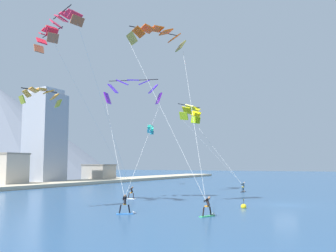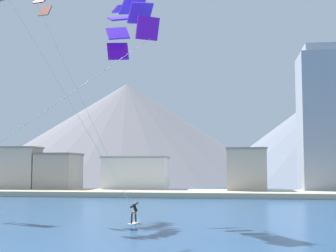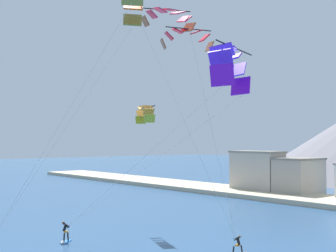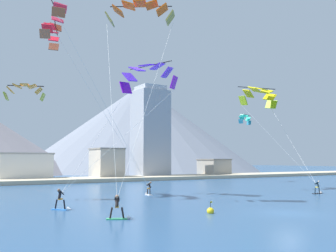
{
  "view_description": "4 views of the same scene",
  "coord_description": "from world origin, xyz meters",
  "px_view_note": "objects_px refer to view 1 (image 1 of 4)",
  "views": [
    {
      "loc": [
        -42.1,
        -8.34,
        4.4
      ],
      "look_at": [
        -3.63,
        12.43,
        8.86
      ],
      "focal_mm": 40.0,
      "sensor_mm": 36.0,
      "label": 1
    },
    {
      "loc": [
        4.86,
        -13.53,
        3.99
      ],
      "look_at": [
        0.08,
        19.96,
        6.9
      ],
      "focal_mm": 50.0,
      "sensor_mm": 36.0,
      "label": 2
    },
    {
      "loc": [
        21.35,
        -7.22,
        8.39
      ],
      "look_at": [
        -1.59,
        11.54,
        9.36
      ],
      "focal_mm": 50.0,
      "sensor_mm": 36.0,
      "label": 3
    },
    {
      "loc": [
        -22.79,
        -20.13,
        4.04
      ],
      "look_at": [
        -2.61,
        13.42,
        7.62
      ],
      "focal_mm": 40.0,
      "sensor_mm": 36.0,
      "label": 4
    }
  ],
  "objects_px": {
    "kitesurfer_far_left": "(209,210)",
    "parafoil_kite_near_lead": "(192,112)",
    "parafoil_kite_far_left": "(157,36)",
    "parafoil_kite_distant_high_outer": "(47,36)",
    "parafoil_kite_near_trail": "(66,22)",
    "race_marker_buoy": "(244,207)",
    "kitesurfer_mid_center": "(127,208)",
    "parafoil_kite_distant_mid_solo": "(41,95)",
    "parafoil_kite_distant_low_drift": "(151,128)",
    "parafoil_kite_mid_center": "(133,89)",
    "kitesurfer_near_lead": "(243,189)",
    "kitesurfer_near_trail": "(130,195)"
  },
  "relations": [
    {
      "from": "kitesurfer_near_trail",
      "to": "parafoil_kite_distant_mid_solo",
      "type": "relative_size",
      "value": 0.43
    },
    {
      "from": "kitesurfer_mid_center",
      "to": "parafoil_kite_mid_center",
      "type": "xyz_separation_m",
      "value": [
        11.69,
        7.28,
        13.5
      ]
    },
    {
      "from": "parafoil_kite_near_lead",
      "to": "parafoil_kite_distant_low_drift",
      "type": "distance_m",
      "value": 18.14
    },
    {
      "from": "parafoil_kite_distant_mid_solo",
      "to": "parafoil_kite_near_trail",
      "type": "bearing_deg",
      "value": 3.89
    },
    {
      "from": "parafoil_kite_far_left",
      "to": "race_marker_buoy",
      "type": "height_order",
      "value": "parafoil_kite_far_left"
    },
    {
      "from": "kitesurfer_near_trail",
      "to": "parafoil_kite_near_trail",
      "type": "distance_m",
      "value": 22.22
    },
    {
      "from": "kitesurfer_near_lead",
      "to": "kitesurfer_far_left",
      "type": "bearing_deg",
      "value": -168.64
    },
    {
      "from": "kitesurfer_near_lead",
      "to": "parafoil_kite_near_lead",
      "type": "distance_m",
      "value": 15.33
    },
    {
      "from": "parafoil_kite_near_lead",
      "to": "kitesurfer_far_left",
      "type": "bearing_deg",
      "value": -152.75
    },
    {
      "from": "parafoil_kite_distant_low_drift",
      "to": "race_marker_buoy",
      "type": "distance_m",
      "value": 44.51
    },
    {
      "from": "parafoil_kite_near_lead",
      "to": "parafoil_kite_near_trail",
      "type": "relative_size",
      "value": 0.66
    },
    {
      "from": "parafoil_kite_near_trail",
      "to": "parafoil_kite_distant_low_drift",
      "type": "distance_m",
      "value": 41.1
    },
    {
      "from": "kitesurfer_near_trail",
      "to": "kitesurfer_mid_center",
      "type": "relative_size",
      "value": 0.99
    },
    {
      "from": "kitesurfer_far_left",
      "to": "parafoil_kite_near_lead",
      "type": "relative_size",
      "value": 0.13
    },
    {
      "from": "kitesurfer_near_lead",
      "to": "parafoil_kite_mid_center",
      "type": "height_order",
      "value": "parafoil_kite_mid_center"
    },
    {
      "from": "parafoil_kite_near_trail",
      "to": "kitesurfer_mid_center",
      "type": "bearing_deg",
      "value": -100.76
    },
    {
      "from": "parafoil_kite_distant_low_drift",
      "to": "kitesurfer_near_trail",
      "type": "bearing_deg",
      "value": -153.72
    },
    {
      "from": "parafoil_kite_near_lead",
      "to": "race_marker_buoy",
      "type": "distance_m",
      "value": 28.47
    },
    {
      "from": "race_marker_buoy",
      "to": "parafoil_kite_mid_center",
      "type": "bearing_deg",
      "value": 80.62
    },
    {
      "from": "kitesurfer_mid_center",
      "to": "parafoil_kite_distant_low_drift",
      "type": "distance_m",
      "value": 47.21
    },
    {
      "from": "parafoil_kite_far_left",
      "to": "race_marker_buoy",
      "type": "relative_size",
      "value": 18.1
    },
    {
      "from": "kitesurfer_near_lead",
      "to": "kitesurfer_mid_center",
      "type": "height_order",
      "value": "kitesurfer_mid_center"
    },
    {
      "from": "parafoil_kite_near_trail",
      "to": "race_marker_buoy",
      "type": "height_order",
      "value": "parafoil_kite_near_trail"
    },
    {
      "from": "kitesurfer_far_left",
      "to": "parafoil_kite_distant_mid_solo",
      "type": "bearing_deg",
      "value": 102.44
    },
    {
      "from": "kitesurfer_near_lead",
      "to": "kitesurfer_far_left",
      "type": "height_order",
      "value": "kitesurfer_far_left"
    },
    {
      "from": "kitesurfer_far_left",
      "to": "parafoil_kite_far_left",
      "type": "relative_size",
      "value": 0.1
    },
    {
      "from": "parafoil_kite_distant_high_outer",
      "to": "race_marker_buoy",
      "type": "distance_m",
      "value": 28.3
    },
    {
      "from": "parafoil_kite_mid_center",
      "to": "race_marker_buoy",
      "type": "distance_m",
      "value": 20.65
    },
    {
      "from": "parafoil_kite_distant_high_outer",
      "to": "parafoil_kite_distant_low_drift",
      "type": "height_order",
      "value": "parafoil_kite_distant_high_outer"
    },
    {
      "from": "kitesurfer_near_lead",
      "to": "parafoil_kite_near_trail",
      "type": "relative_size",
      "value": 0.09
    },
    {
      "from": "parafoil_kite_near_trail",
      "to": "parafoil_kite_mid_center",
      "type": "bearing_deg",
      "value": -13.6
    },
    {
      "from": "parafoil_kite_distant_high_outer",
      "to": "parafoil_kite_far_left",
      "type": "bearing_deg",
      "value": -60.44
    },
    {
      "from": "kitesurfer_far_left",
      "to": "parafoil_kite_mid_center",
      "type": "bearing_deg",
      "value": 55.93
    },
    {
      "from": "kitesurfer_far_left",
      "to": "parafoil_kite_far_left",
      "type": "height_order",
      "value": "parafoil_kite_far_left"
    },
    {
      "from": "kitesurfer_near_lead",
      "to": "parafoil_kite_near_lead",
      "type": "relative_size",
      "value": 0.13
    },
    {
      "from": "kitesurfer_near_lead",
      "to": "parafoil_kite_far_left",
      "type": "height_order",
      "value": "parafoil_kite_far_left"
    },
    {
      "from": "kitesurfer_near_trail",
      "to": "race_marker_buoy",
      "type": "distance_m",
      "value": 16.01
    },
    {
      "from": "kitesurfer_mid_center",
      "to": "kitesurfer_far_left",
      "type": "distance_m",
      "value": 7.26
    },
    {
      "from": "kitesurfer_near_trail",
      "to": "kitesurfer_near_lead",
      "type": "bearing_deg",
      "value": -26.53
    },
    {
      "from": "parafoil_kite_distant_low_drift",
      "to": "race_marker_buoy",
      "type": "xyz_separation_m",
      "value": [
        -31.07,
        -29.59,
        -11.83
      ]
    },
    {
      "from": "parafoil_kite_distant_mid_solo",
      "to": "kitesurfer_far_left",
      "type": "bearing_deg",
      "value": -77.56
    },
    {
      "from": "kitesurfer_mid_center",
      "to": "parafoil_kite_distant_high_outer",
      "type": "distance_m",
      "value": 21.91
    },
    {
      "from": "parafoil_kite_far_left",
      "to": "parafoil_kite_near_lead",
      "type": "bearing_deg",
      "value": 14.81
    },
    {
      "from": "parafoil_kite_near_lead",
      "to": "parafoil_kite_distant_low_drift",
      "type": "relative_size",
      "value": 3.33
    },
    {
      "from": "kitesurfer_far_left",
      "to": "parafoil_kite_distant_high_outer",
      "type": "distance_m",
      "value": 26.39
    },
    {
      "from": "parafoil_kite_distant_low_drift",
      "to": "kitesurfer_mid_center",
      "type": "bearing_deg",
      "value": -151.55
    },
    {
      "from": "parafoil_kite_far_left",
      "to": "parafoil_kite_distant_high_outer",
      "type": "distance_m",
      "value": 12.38
    },
    {
      "from": "parafoil_kite_near_lead",
      "to": "parafoil_kite_distant_mid_solo",
      "type": "bearing_deg",
      "value": 175.93
    },
    {
      "from": "parafoil_kite_distant_low_drift",
      "to": "parafoil_kite_distant_mid_solo",
      "type": "bearing_deg",
      "value": -163.5
    },
    {
      "from": "parafoil_kite_far_left",
      "to": "parafoil_kite_distant_mid_solo",
      "type": "height_order",
      "value": "parafoil_kite_far_left"
    }
  ]
}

